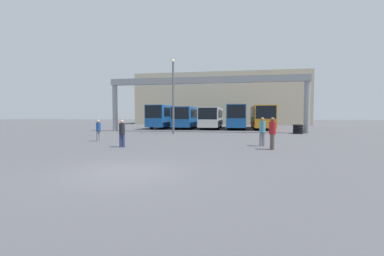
# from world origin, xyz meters

# --- Properties ---
(ground_plane) EXTENTS (200.00, 200.00, 0.00)m
(ground_plane) POSITION_xyz_m (0.00, 0.00, 0.00)
(ground_plane) COLOR #47474C
(building_backdrop) EXTENTS (34.86, 12.00, 10.46)m
(building_backdrop) POSITION_xyz_m (0.00, 48.36, 5.23)
(building_backdrop) COLOR beige
(building_backdrop) RESTS_ON ground
(overhead_gantry) EXTENTS (22.53, 0.80, 6.23)m
(overhead_gantry) POSITION_xyz_m (0.00, 20.93, 5.13)
(overhead_gantry) COLOR gray
(overhead_gantry) RESTS_ON ground
(bus_slot_0) EXTENTS (2.46, 10.64, 3.29)m
(bus_slot_0) POSITION_xyz_m (-7.05, 29.00, 1.89)
(bus_slot_0) COLOR #1959A5
(bus_slot_0) RESTS_ON ground
(bus_slot_1) EXTENTS (2.52, 12.00, 3.03)m
(bus_slot_1) POSITION_xyz_m (-3.52, 29.68, 1.75)
(bus_slot_1) COLOR #1959A5
(bus_slot_1) RESTS_ON ground
(bus_slot_2) EXTENTS (2.61, 10.09, 2.95)m
(bus_slot_2) POSITION_xyz_m (0.00, 28.72, 1.70)
(bus_slot_2) COLOR silver
(bus_slot_2) RESTS_ON ground
(bus_slot_3) EXTENTS (2.44, 11.08, 3.29)m
(bus_slot_3) POSITION_xyz_m (3.52, 29.22, 1.89)
(bus_slot_3) COLOR #1959A5
(bus_slot_3) RESTS_ON ground
(bus_slot_4) EXTENTS (2.61, 11.14, 3.16)m
(bus_slot_4) POSITION_xyz_m (7.05, 29.25, 1.83)
(bus_slot_4) COLOR orange
(bus_slot_4) RESTS_ON ground
(pedestrian_mid_right) EXTENTS (0.33, 0.33, 1.59)m
(pedestrian_mid_right) POSITION_xyz_m (-6.41, 9.31, 0.84)
(pedestrian_mid_right) COLOR gray
(pedestrian_mid_right) RESTS_ON ground
(pedestrian_near_center) EXTENTS (0.37, 0.37, 1.79)m
(pedestrian_near_center) POSITION_xyz_m (5.27, 8.35, 0.95)
(pedestrian_near_center) COLOR gray
(pedestrian_near_center) RESTS_ON ground
(pedestrian_mid_left) EXTENTS (0.34, 0.34, 1.65)m
(pedestrian_mid_left) POSITION_xyz_m (-3.12, 6.33, 0.87)
(pedestrian_mid_left) COLOR navy
(pedestrian_mid_left) RESTS_ON ground
(pedestrian_near_right) EXTENTS (0.38, 0.38, 1.81)m
(pedestrian_near_right) POSITION_xyz_m (5.68, 6.84, 0.96)
(pedestrian_near_right) COLOR brown
(pedestrian_near_right) RESTS_ON ground
(tire_stack) EXTENTS (1.04, 1.04, 0.96)m
(tire_stack) POSITION_xyz_m (9.91, 19.98, 0.48)
(tire_stack) COLOR black
(tire_stack) RESTS_ON ground
(lamp_post) EXTENTS (0.36, 0.36, 7.62)m
(lamp_post) POSITION_xyz_m (-2.82, 17.62, 4.17)
(lamp_post) COLOR #595B60
(lamp_post) RESTS_ON ground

